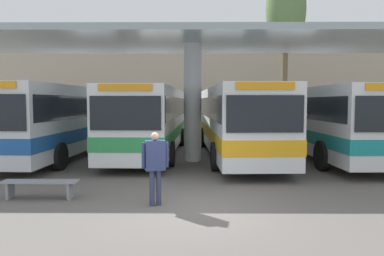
{
  "coord_description": "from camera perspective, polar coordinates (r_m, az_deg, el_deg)",
  "views": [
    {
      "loc": [
        0.1,
        -8.53,
        2.48
      ],
      "look_at": [
        0.0,
        3.91,
        1.6
      ],
      "focal_mm": 35.0,
      "sensor_mm": 36.0,
      "label": 1
    }
  ],
  "objects": [
    {
      "name": "ground_plane",
      "position": [
        8.88,
        -0.21,
        -12.16
      ],
      "size": [
        100.0,
        100.0,
        0.0
      ],
      "primitive_type": "plane",
      "color": "#605B56"
    },
    {
      "name": "townhouse_backdrop",
      "position": [
        34.66,
        0.3,
        9.23
      ],
      "size": [
        40.0,
        0.58,
        9.63
      ],
      "color": "tan",
      "rests_on": "ground_plane"
    },
    {
      "name": "station_canopy",
      "position": [
        15.76,
        0.09,
        11.38
      ],
      "size": [
        22.45,
        6.08,
        5.11
      ],
      "color": "silver",
      "rests_on": "ground_plane"
    },
    {
      "name": "transit_bus_left_bay",
      "position": [
        17.94,
        -19.04,
        1.49
      ],
      "size": [
        3.08,
        11.43,
        3.12
      ],
      "rotation": [
        0.0,
        0.0,
        3.1
      ],
      "color": "silver",
      "rests_on": "ground_plane"
    },
    {
      "name": "transit_bus_center_bay",
      "position": [
        17.87,
        -6.25,
        1.58
      ],
      "size": [
        2.97,
        11.62,
        3.08
      ],
      "rotation": [
        0.0,
        0.0,
        3.12
      ],
      "color": "white",
      "rests_on": "ground_plane"
    },
    {
      "name": "transit_bus_right_bay",
      "position": [
        17.2,
        6.53,
        1.52
      ],
      "size": [
        3.07,
        12.41,
        3.08
      ],
      "rotation": [
        0.0,
        0.0,
        3.18
      ],
      "color": "silver",
      "rests_on": "ground_plane"
    },
    {
      "name": "transit_bus_far_right_bay",
      "position": [
        18.07,
        19.13,
        1.43
      ],
      "size": [
        3.08,
        12.03,
        3.06
      ],
      "rotation": [
        0.0,
        0.0,
        3.17
      ],
      "color": "silver",
      "rests_on": "ground_plane"
    },
    {
      "name": "waiting_bench_mid_platform",
      "position": [
        10.42,
        -22.15,
        -8.04
      ],
      "size": [
        1.94,
        0.44,
        0.46
      ],
      "color": "gray",
      "rests_on": "ground_plane"
    },
    {
      "name": "pedestrian_waiting",
      "position": [
        8.94,
        -5.63,
        -5.02
      ],
      "size": [
        0.65,
        0.37,
        1.76
      ],
      "rotation": [
        0.0,
        0.0,
        0.27
      ],
      "color": "#333856",
      "rests_on": "ground_plane"
    },
    {
      "name": "poplar_tree_behind_left",
      "position": [
        28.18,
        14.09,
        16.98
      ],
      "size": [
        2.78,
        2.78,
        12.03
      ],
      "color": "brown",
      "rests_on": "ground_plane"
    },
    {
      "name": "parked_car_street",
      "position": [
        31.11,
        6.63,
        1.34
      ],
      "size": [
        4.38,
        2.09,
        2.12
      ],
      "rotation": [
        0.0,
        0.0,
        0.04
      ],
      "color": "#B2B7BC",
      "rests_on": "ground_plane"
    }
  ]
}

